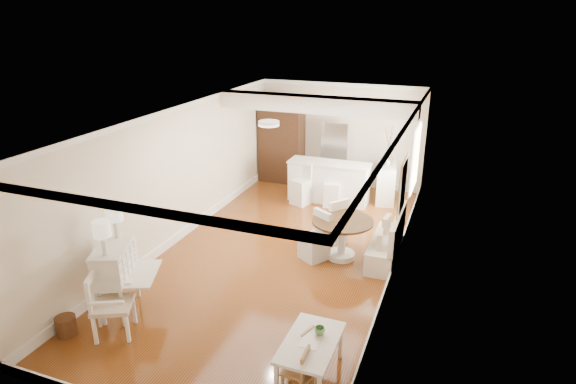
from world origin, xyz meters
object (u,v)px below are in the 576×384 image
Objects in this scene: wicker_basket at (66,326)px; kids_chair_c at (303,375)px; secretary_bureau at (116,279)px; fridge at (347,157)px; kids_table at (310,359)px; kids_chair_a at (295,369)px; bar_stool_right at (332,187)px; slip_chair_near at (314,236)px; sideboard at (386,183)px; bar_stool_left at (301,185)px; breakfast_counter at (329,182)px; pantry_cabinet at (282,141)px; dining_table at (342,239)px; slip_chair_far at (332,220)px; gustavian_armchair at (113,304)px; kids_chair_b at (300,344)px.

kids_chair_c is (3.69, 0.15, 0.11)m from wicker_basket.
fridge is at bearing 51.42° from secretary_bureau.
kids_chair_a reaches higher than kids_table.
wicker_basket is 3.72m from kids_table.
kids_table is 6.06m from bar_stool_right.
slip_chair_near is at bearing 52.60° from wicker_basket.
sideboard is at bearing 91.55° from kids_table.
breakfast_counter is at bearing 57.51° from bar_stool_left.
wicker_basket is at bearing -118.62° from bar_stool_right.
bar_stool_left is at bearing -54.09° from pantry_cabinet.
slip_chair_far reaches higher than dining_table.
slip_chair_near is at bearing -166.38° from kids_chair_a.
kids_chair_c is at bearing 97.58° from kids_chair_a.
dining_table is at bearing 109.85° from kids_chair_c.
kids_table is at bearing 6.95° from wicker_basket.
kids_chair_a is at bearing -84.51° from dining_table.
wicker_basket is 3.59m from kids_chair_a.
kids_table is 2.15× the size of kids_chair_c.
gustavian_armchair is 4.34m from dining_table.
kids_chair_a is 0.54m from kids_chair_b.
slip_chair_far is at bearing 101.74° from kids_table.
fridge is at bearing 82.57° from bar_stool_left.
slip_chair_near is 2.79m from bar_stool_right.
gustavian_armchair is 0.82m from wicker_basket.
bar_stool_left is 1.99m from pantry_cabinet.
kids_chair_b is at bearing -77.50° from breakfast_counter.
gustavian_armchair is at bearing -176.94° from kids_table.
slip_chair_near is 0.97× the size of slip_chair_far.
bar_stool_right is at bearing -91.26° from fridge.
slip_chair_near is (-0.73, 2.91, 0.19)m from kids_chair_b.
gustavian_armchair is 0.50× the size of breakfast_counter.
fridge is (2.00, 6.90, 0.31)m from secretary_bureau.
wicker_basket is 0.27× the size of kids_table.
dining_table is 2.71m from bar_stool_right.
kids_chair_b is 1.12× the size of kids_chair_c.
slip_chair_far reaches higher than slip_chair_near.
wicker_basket is at bearing -93.34° from pantry_cabinet.
bar_stool_left is (-2.13, 5.74, 0.23)m from kids_table.
pantry_cabinet reaches higher than kids_chair_a.
fridge is at bearing 102.83° from dining_table.
secretary_bureau is 4.17m from dining_table.
pantry_cabinet is at bearing 147.57° from breakfast_counter.
kids_table is at bearing -82.30° from dining_table.
kids_chair_c is at bearing 40.41° from kids_chair_b.
bar_stool_right is (1.65, 6.06, -0.03)m from gustavian_armchair.
kids_chair_a is 0.36× the size of fridge.
gustavian_armchair is 1.07× the size of bar_stool_right.
breakfast_counter reaches higher than kids_table.
gustavian_armchair reaches higher than kids_chair_c.
dining_table is 2.93m from bar_stool_left.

